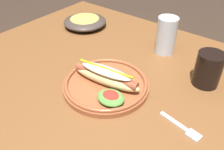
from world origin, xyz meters
name	(u,v)px	position (x,y,z in m)	size (l,w,h in m)	color
dining_table	(112,100)	(0.00, 0.00, 0.64)	(1.15, 0.92, 0.74)	brown
hot_dog_plate	(106,83)	(0.02, -0.06, 0.76)	(0.27, 0.27, 0.08)	#9E5633
fork	(183,128)	(0.28, -0.06, 0.74)	(0.12, 0.04, 0.00)	silver
soda_cup	(208,69)	(0.25, 0.15, 0.79)	(0.08, 0.08, 0.11)	black
water_cup	(166,35)	(0.06, 0.25, 0.81)	(0.07, 0.07, 0.14)	silver
side_bowl	(85,21)	(-0.33, 0.22, 0.76)	(0.19, 0.19, 0.05)	#423833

